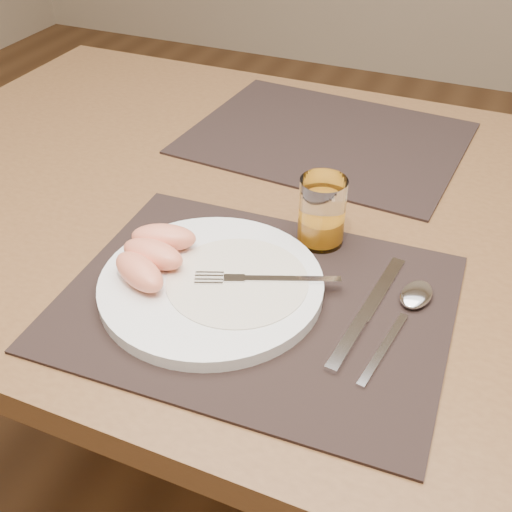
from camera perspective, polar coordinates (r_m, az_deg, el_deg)
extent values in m
plane|color=brown|center=(1.48, 2.48, -20.77)|extent=(5.00, 5.00, 0.00)
cube|color=brown|center=(0.95, 3.63, 3.45)|extent=(1.40, 0.90, 0.04)
cylinder|color=brown|center=(1.68, -12.54, 3.75)|extent=(0.06, 0.06, 0.71)
cube|color=black|center=(0.76, 0.00, -4.08)|extent=(0.46, 0.37, 0.00)
cube|color=black|center=(1.13, 6.24, 10.39)|extent=(0.47, 0.38, 0.00)
cylinder|color=white|center=(0.77, -3.99, -2.56)|extent=(0.27, 0.27, 0.02)
cylinder|color=white|center=(0.76, -1.67, -2.19)|extent=(0.17, 0.17, 0.00)
cube|color=silver|center=(0.76, 3.31, -2.10)|extent=(0.11, 0.05, 0.00)
cube|color=silver|center=(0.76, -1.95, -2.04)|extent=(0.03, 0.02, 0.00)
cube|color=silver|center=(0.77, -4.19, -2.01)|extent=(0.04, 0.04, 0.00)
cube|color=silver|center=(0.79, 11.09, -2.85)|extent=(0.03, 0.13, 0.00)
cube|color=silver|center=(0.71, 8.07, -7.74)|extent=(0.02, 0.09, 0.01)
cube|color=silver|center=(0.71, 11.27, -8.08)|extent=(0.03, 0.13, 0.00)
ellipsoid|color=silver|center=(0.78, 14.06, -3.32)|extent=(0.04, 0.06, 0.01)
cylinder|color=white|center=(0.84, 5.88, 3.97)|extent=(0.06, 0.06, 0.09)
cylinder|color=orange|center=(0.85, 5.77, 2.48)|extent=(0.05, 0.05, 0.03)
ellipsoid|color=#EE8661|center=(0.76, -10.34, -1.39)|extent=(0.09, 0.07, 0.03)
ellipsoid|color=#EE8661|center=(0.79, -9.15, 0.17)|extent=(0.08, 0.04, 0.03)
ellipsoid|color=#EE8661|center=(0.82, -8.20, 1.65)|extent=(0.09, 0.06, 0.03)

